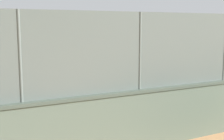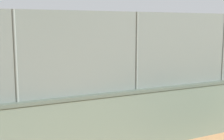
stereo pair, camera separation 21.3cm
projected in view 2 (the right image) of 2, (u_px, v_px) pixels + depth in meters
name	position (u px, v px, depth m)	size (l,w,h in m)	color
ground_plane	(64.00, 72.00, 21.55)	(260.00, 260.00, 0.00)	tan
perimeter_wall	(220.00, 106.00, 9.34)	(24.56, 1.14, 1.62)	slate
fence_panel_on_wall	(223.00, 47.00, 9.08)	(24.12, 0.81, 2.00)	slate
player_foreground_swinging	(70.00, 76.00, 14.06)	(0.90, 1.01, 1.58)	black
player_at_service_line	(117.00, 57.00, 22.87)	(0.96, 0.74, 1.57)	#B2B2B2
sports_ball	(101.00, 73.00, 13.10)	(0.20, 0.20, 0.20)	orange
courtside_bench	(119.00, 117.00, 9.39)	(1.61, 0.43, 0.87)	brown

